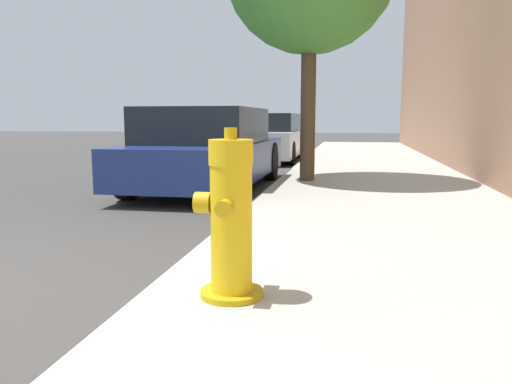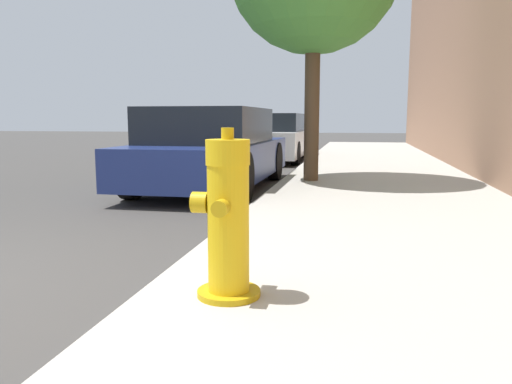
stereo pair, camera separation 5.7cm
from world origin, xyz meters
name	(u,v)px [view 2 (the right image)]	position (x,y,z in m)	size (l,w,h in m)	color
sidewalk_slab	(428,336)	(3.38, 0.00, 0.07)	(3.27, 40.00, 0.14)	#B7B2A8
fire_hydrant	(228,221)	(2.28, 0.17, 0.59)	(0.39, 0.39, 0.97)	#C39C11
parked_car_near	(212,150)	(0.62, 5.44, 0.66)	(1.86, 4.40, 1.33)	navy
parked_car_mid	(271,138)	(0.62, 11.19, 0.63)	(1.89, 4.15, 1.30)	silver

